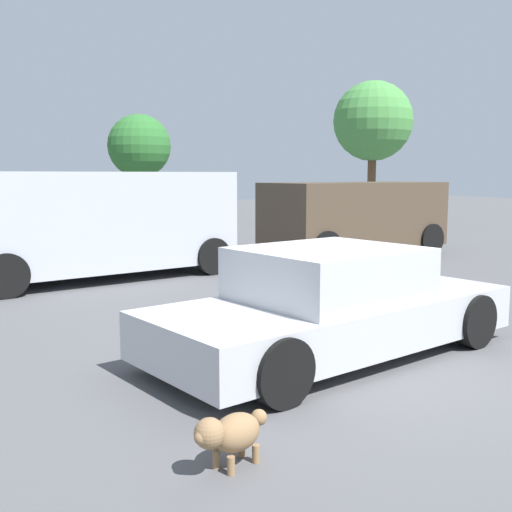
% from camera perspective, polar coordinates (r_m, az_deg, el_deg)
% --- Properties ---
extents(ground_plane, '(80.00, 80.00, 0.00)m').
position_cam_1_polar(ground_plane, '(6.97, 7.42, -9.59)').
color(ground_plane, '#515154').
extents(sedan_foreground, '(4.72, 2.67, 1.24)m').
position_cam_1_polar(sedan_foreground, '(7.04, 7.09, -4.63)').
color(sedan_foreground, '#B7BABF').
rests_on(sedan_foreground, ground_plane).
extents(dog, '(0.64, 0.39, 0.42)m').
position_cam_1_polar(dog, '(4.47, -2.38, -16.04)').
color(dog, olive).
rests_on(dog, ground_plane).
extents(van_white, '(5.56, 3.02, 2.09)m').
position_cam_1_polar(van_white, '(12.50, -14.39, 3.15)').
color(van_white, '#B2B7C1').
rests_on(van_white, ground_plane).
extents(suv_dark, '(4.95, 2.68, 1.85)m').
position_cam_1_polar(suv_dark, '(15.65, 9.11, 3.71)').
color(suv_dark, '#4C3D2D').
rests_on(suv_dark, ground_plane).
extents(tree_back_center, '(2.76, 2.76, 4.67)m').
position_cam_1_polar(tree_back_center, '(27.97, -10.75, 9.90)').
color(tree_back_center, brown).
rests_on(tree_back_center, ground_plane).
extents(tree_back_right, '(3.41, 3.41, 6.03)m').
position_cam_1_polar(tree_back_right, '(27.59, 10.77, 12.11)').
color(tree_back_right, brown).
rests_on(tree_back_right, ground_plane).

